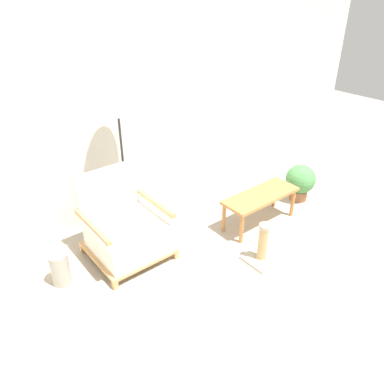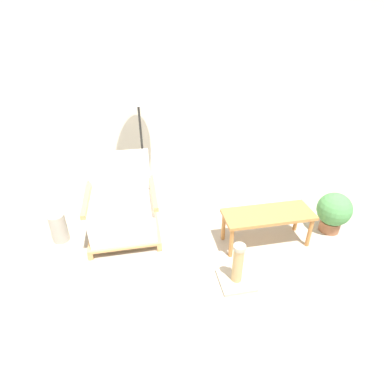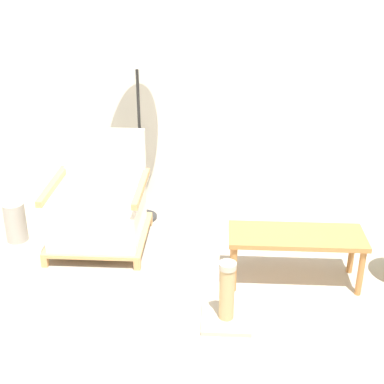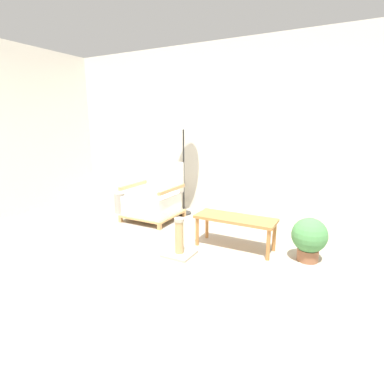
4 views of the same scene
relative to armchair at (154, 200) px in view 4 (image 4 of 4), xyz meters
name	(u,v)px [view 4 (image 4 of 4)]	position (x,y,z in m)	size (l,w,h in m)	color
ground_plane	(129,271)	(0.76, -1.55, -0.30)	(14.00, 14.00, 0.00)	#A89E8E
wall_back	(220,132)	(0.76, 0.79, 1.05)	(8.00, 0.06, 2.70)	silver
armchair	(154,200)	(0.00, 0.00, 0.00)	(0.76, 0.76, 0.88)	tan
floor_lamp	(183,124)	(0.28, 0.44, 1.17)	(0.46, 0.46, 1.65)	#2D2D2D
coffee_table	(235,221)	(1.52, -0.48, 0.04)	(0.96, 0.36, 0.39)	#B2753D
vase	(120,203)	(-0.71, 0.00, -0.13)	(0.18, 0.18, 0.34)	#9E998E
potted_plant	(309,237)	(2.35, -0.43, -0.03)	(0.38, 0.38, 0.49)	#935B3D
scratching_post	(179,243)	(1.03, -0.97, -0.16)	(0.32, 0.32, 0.45)	#B2A893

